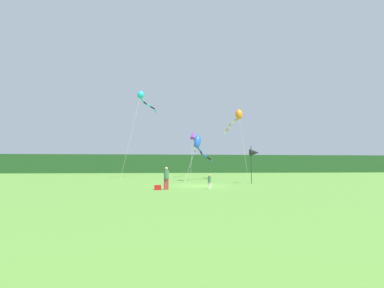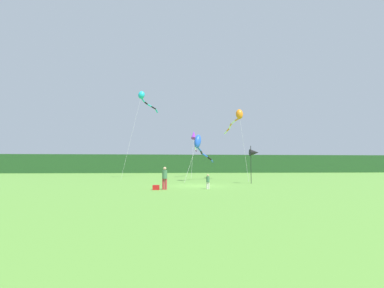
{
  "view_description": "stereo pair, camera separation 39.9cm",
  "coord_description": "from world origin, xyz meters",
  "px_view_note": "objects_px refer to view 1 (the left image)",
  "views": [
    {
      "loc": [
        -3.31,
        -25.69,
        1.79
      ],
      "look_at": [
        0.0,
        6.0,
        4.13
      ],
      "focal_mm": 27.29,
      "sensor_mm": 36.0,
      "label": 1
    },
    {
      "loc": [
        -2.92,
        -25.73,
        1.79
      ],
      "look_at": [
        0.0,
        6.0,
        4.13
      ],
      "focal_mm": 27.29,
      "sensor_mm": 36.0,
      "label": 2
    }
  ],
  "objects_px": {
    "cooler_box": "(158,187)",
    "kite_blue": "(199,144)",
    "kite_purple": "(193,138)",
    "kite_cyan": "(142,97)",
    "person_child": "(209,181)",
    "person_adult": "(166,177)",
    "banner_flag_pole": "(254,153)",
    "kite_orange": "(237,117)"
  },
  "relations": [
    {
      "from": "person_adult",
      "to": "kite_orange",
      "type": "distance_m",
      "value": 17.66
    },
    {
      "from": "cooler_box",
      "to": "kite_purple",
      "type": "bearing_deg",
      "value": 77.3
    },
    {
      "from": "person_adult",
      "to": "kite_purple",
      "type": "bearing_deg",
      "value": 78.71
    },
    {
      "from": "kite_orange",
      "to": "kite_purple",
      "type": "bearing_deg",
      "value": 118.23
    },
    {
      "from": "person_child",
      "to": "kite_purple",
      "type": "distance_m",
      "value": 22.68
    },
    {
      "from": "kite_purple",
      "to": "kite_cyan",
      "type": "xyz_separation_m",
      "value": [
        -7.61,
        -2.31,
        5.57
      ]
    },
    {
      "from": "person_adult",
      "to": "banner_flag_pole",
      "type": "height_order",
      "value": "banner_flag_pole"
    },
    {
      "from": "cooler_box",
      "to": "kite_blue",
      "type": "relative_size",
      "value": 0.06
    },
    {
      "from": "person_adult",
      "to": "cooler_box",
      "type": "relative_size",
      "value": 3.33
    },
    {
      "from": "banner_flag_pole",
      "to": "kite_orange",
      "type": "relative_size",
      "value": 0.42
    },
    {
      "from": "person_adult",
      "to": "kite_blue",
      "type": "bearing_deg",
      "value": 71.23
    },
    {
      "from": "person_adult",
      "to": "person_child",
      "type": "relative_size",
      "value": 1.51
    },
    {
      "from": "kite_blue",
      "to": "banner_flag_pole",
      "type": "bearing_deg",
      "value": -47.17
    },
    {
      "from": "kite_cyan",
      "to": "kite_blue",
      "type": "bearing_deg",
      "value": -49.03
    },
    {
      "from": "banner_flag_pole",
      "to": "kite_blue",
      "type": "xyz_separation_m",
      "value": [
        -4.88,
        5.27,
        1.25
      ]
    },
    {
      "from": "cooler_box",
      "to": "kite_orange",
      "type": "distance_m",
      "value": 18.48
    },
    {
      "from": "kite_blue",
      "to": "person_child",
      "type": "bearing_deg",
      "value": -93.36
    },
    {
      "from": "person_adult",
      "to": "cooler_box",
      "type": "xyz_separation_m",
      "value": [
        -0.62,
        -0.24,
        -0.76
      ]
    },
    {
      "from": "banner_flag_pole",
      "to": "kite_orange",
      "type": "distance_m",
      "value": 8.68
    },
    {
      "from": "kite_purple",
      "to": "kite_blue",
      "type": "bearing_deg",
      "value": -92.6
    },
    {
      "from": "kite_orange",
      "to": "kite_blue",
      "type": "xyz_separation_m",
      "value": [
        -5.09,
        -1.94,
        -3.6
      ]
    },
    {
      "from": "person_adult",
      "to": "banner_flag_pole",
      "type": "relative_size",
      "value": 0.45
    },
    {
      "from": "cooler_box",
      "to": "banner_flag_pole",
      "type": "xyz_separation_m",
      "value": [
        9.44,
        6.55,
        2.85
      ]
    },
    {
      "from": "cooler_box",
      "to": "kite_blue",
      "type": "xyz_separation_m",
      "value": [
        4.56,
        11.82,
        4.09
      ]
    },
    {
      "from": "kite_orange",
      "to": "kite_blue",
      "type": "height_order",
      "value": "kite_orange"
    },
    {
      "from": "kite_cyan",
      "to": "person_child",
      "type": "bearing_deg",
      "value": -71.84
    },
    {
      "from": "kite_cyan",
      "to": "kite_blue",
      "type": "relative_size",
      "value": 1.48
    },
    {
      "from": "cooler_box",
      "to": "kite_orange",
      "type": "relative_size",
      "value": 0.06
    },
    {
      "from": "kite_orange",
      "to": "kite_cyan",
      "type": "height_order",
      "value": "kite_cyan"
    },
    {
      "from": "person_adult",
      "to": "banner_flag_pole",
      "type": "bearing_deg",
      "value": 35.59
    },
    {
      "from": "kite_orange",
      "to": "cooler_box",
      "type": "bearing_deg",
      "value": -125.04
    },
    {
      "from": "kite_blue",
      "to": "kite_orange",
      "type": "bearing_deg",
      "value": 20.84
    },
    {
      "from": "person_child",
      "to": "kite_blue",
      "type": "height_order",
      "value": "kite_blue"
    },
    {
      "from": "banner_flag_pole",
      "to": "kite_blue",
      "type": "height_order",
      "value": "kite_blue"
    },
    {
      "from": "cooler_box",
      "to": "kite_orange",
      "type": "height_order",
      "value": "kite_orange"
    },
    {
      "from": "banner_flag_pole",
      "to": "kite_cyan",
      "type": "relative_size",
      "value": 0.3
    },
    {
      "from": "kite_orange",
      "to": "kite_cyan",
      "type": "bearing_deg",
      "value": 152.81
    },
    {
      "from": "person_adult",
      "to": "banner_flag_pole",
      "type": "distance_m",
      "value": 11.04
    },
    {
      "from": "cooler_box",
      "to": "kite_purple",
      "type": "height_order",
      "value": "kite_purple"
    },
    {
      "from": "person_child",
      "to": "cooler_box",
      "type": "distance_m",
      "value": 3.92
    },
    {
      "from": "person_adult",
      "to": "kite_purple",
      "type": "xyz_separation_m",
      "value": [
        4.41,
        22.1,
        5.05
      ]
    },
    {
      "from": "cooler_box",
      "to": "kite_blue",
      "type": "bearing_deg",
      "value": 68.91
    }
  ]
}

